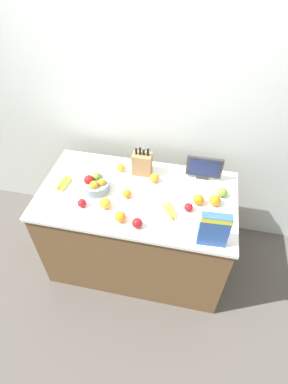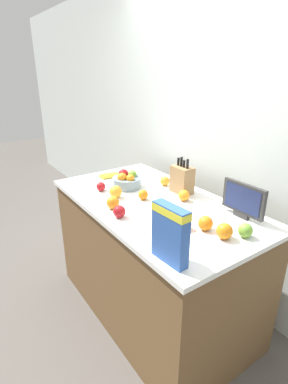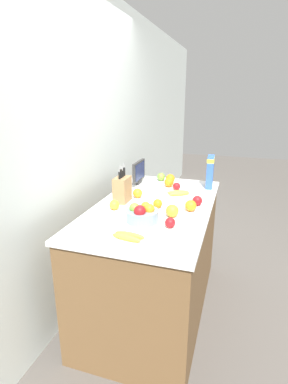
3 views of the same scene
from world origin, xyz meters
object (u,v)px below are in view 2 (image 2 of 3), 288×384
(knife_block, at_px, (182,179))
(orange_mid_left, at_px, (116,192))
(apple_near_bananas, at_px, (186,224))
(orange_back_center, at_px, (225,231))
(orange_near_bowl, at_px, (165,181))
(orange_front_center, at_px, (143,195))
(orange_front_left, at_px, (206,223))
(orange_front_right, at_px, (184,195))
(banana_bunch_right, at_px, (110,175))
(banana_bunch_left, at_px, (164,219))
(small_monitor, at_px, (243,200))
(apple_rear, at_px, (101,187))
(orange_by_cereal, at_px, (113,203))
(cereal_box, at_px, (170,232))
(apple_by_knife_block, at_px, (245,230))
(apple_rightmost, at_px, (119,212))
(fruit_bowl, at_px, (127,181))

(knife_block, xyz_separation_m, orange_mid_left, (-0.19, -0.44, -0.06))
(apple_near_bananas, height_order, orange_back_center, orange_back_center)
(orange_near_bowl, xyz_separation_m, orange_front_center, (0.13, -0.29, -0.00))
(orange_front_left, bearing_deg, orange_near_bowl, 160.08)
(orange_front_right, bearing_deg, orange_front_center, -128.87)
(knife_block, xyz_separation_m, orange_front_left, (0.50, -0.26, -0.06))
(banana_bunch_right, height_order, orange_front_left, orange_front_left)
(banana_bunch_left, bearing_deg, apple_near_bananas, 18.86)
(orange_front_left, xyz_separation_m, orange_front_right, (-0.37, 0.17, -0.00))
(small_monitor, relative_size, apple_near_bananas, 4.41)
(apple_rear, xyz_separation_m, orange_mid_left, (0.18, 0.03, 0.01))
(apple_near_bananas, xyz_separation_m, orange_by_cereal, (-0.47, -0.20, 0.01))
(orange_front_right, bearing_deg, cereal_box, -47.10)
(cereal_box, bearing_deg, orange_front_left, 104.51)
(apple_by_knife_block, height_order, orange_back_center, orange_back_center)
(small_monitor, relative_size, banana_bunch_left, 1.43)
(apple_rightmost, bearing_deg, apple_near_bananas, 34.18)
(banana_bunch_left, xyz_separation_m, orange_mid_left, (-0.48, -0.05, 0.03))
(apple_rightmost, xyz_separation_m, orange_back_center, (0.53, 0.33, 0.01))
(knife_block, distance_m, orange_front_right, 0.16)
(orange_back_center, bearing_deg, knife_block, 158.51)
(orange_front_left, bearing_deg, apple_rear, -166.09)
(apple_rightmost, height_order, orange_mid_left, orange_mid_left)
(orange_front_right, distance_m, orange_front_center, 0.28)
(apple_rear, distance_m, orange_front_left, 0.89)
(banana_bunch_left, bearing_deg, knife_block, 126.70)
(cereal_box, relative_size, orange_near_bowl, 3.83)
(small_monitor, xyz_separation_m, banana_bunch_left, (-0.22, -0.43, -0.10))
(apple_rightmost, distance_m, orange_front_left, 0.52)
(knife_block, xyz_separation_m, banana_bunch_left, (0.29, -0.39, -0.08))
(orange_near_bowl, distance_m, orange_back_center, 0.84)
(apple_near_bananas, distance_m, orange_front_center, 0.49)
(apple_rear, bearing_deg, orange_front_left, 13.91)
(apple_by_knife_block, distance_m, orange_front_left, 0.21)
(orange_mid_left, height_order, orange_by_cereal, orange_mid_left)
(apple_near_bananas, height_order, orange_front_right, orange_front_right)
(orange_mid_left, bearing_deg, apple_rightmost, -25.42)
(banana_bunch_right, xyz_separation_m, orange_front_right, (0.72, 0.19, 0.02))
(apple_near_bananas, relative_size, orange_mid_left, 0.74)
(banana_bunch_left, relative_size, orange_mid_left, 2.27)
(fruit_bowl, distance_m, apple_rear, 0.20)
(banana_bunch_left, bearing_deg, apple_by_knife_block, 33.64)
(fruit_bowl, distance_m, orange_front_right, 0.48)
(apple_rightmost, bearing_deg, cereal_box, -3.83)
(banana_bunch_right, distance_m, orange_mid_left, 0.44)
(small_monitor, height_order, apple_rightmost, small_monitor)
(apple_by_knife_block, bearing_deg, banana_bunch_right, -174.01)
(knife_block, height_order, cereal_box, knife_block)
(orange_back_center, xyz_separation_m, orange_front_right, (-0.50, 0.16, -0.00))
(knife_block, bearing_deg, banana_bunch_left, -53.30)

